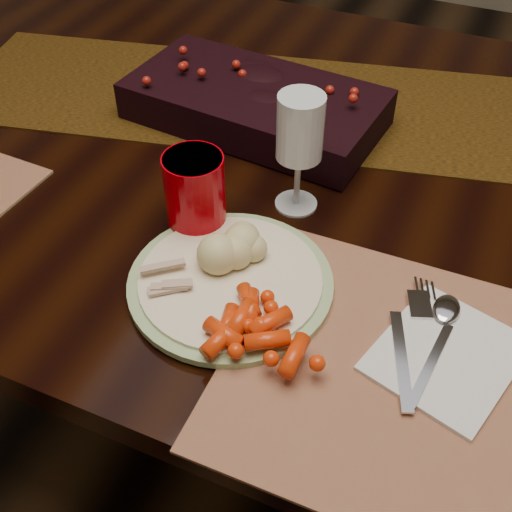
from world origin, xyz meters
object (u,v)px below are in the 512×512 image
at_px(placemat_main, 452,393).
at_px(wine_glass, 299,154).
at_px(centerpiece, 255,98).
at_px(dinner_plate, 230,281).
at_px(turkey_shreds, 169,278).
at_px(napkin, 446,355).
at_px(dining_table, 329,329).
at_px(baby_carrots, 262,330).
at_px(red_cup, 195,193).
at_px(mashed_potatoes, 241,245).

bearing_deg(placemat_main, wine_glass, 138.73).
xyz_separation_m(centerpiece, dinner_plate, (0.12, -0.34, -0.03)).
distance_m(turkey_shreds, napkin, 0.32).
height_order(dining_table, napkin, napkin).
bearing_deg(dining_table, baby_carrots, -87.84).
relative_size(placemat_main, dinner_plate, 1.92).
bearing_deg(centerpiece, baby_carrots, -65.46).
xyz_separation_m(baby_carrots, red_cup, (-0.15, 0.15, 0.03)).
height_order(centerpiece, placemat_main, centerpiece).
xyz_separation_m(placemat_main, wine_glass, (-0.25, 0.22, 0.08)).
distance_m(dinner_plate, wine_glass, 0.19).
height_order(centerpiece, dinner_plate, centerpiece).
height_order(placemat_main, turkey_shreds, turkey_shreds).
bearing_deg(turkey_shreds, wine_glass, 70.21).
relative_size(dining_table, napkin, 11.64).
xyz_separation_m(dining_table, dinner_plate, (-0.06, -0.29, 0.39)).
distance_m(dining_table, dinner_plate, 0.49).
distance_m(placemat_main, red_cup, 0.38).
bearing_deg(mashed_potatoes, napkin, -7.64).
xyz_separation_m(centerpiece, mashed_potatoes, (0.12, -0.31, 0.00)).
xyz_separation_m(placemat_main, baby_carrots, (-0.20, -0.02, 0.03)).
distance_m(dining_table, mashed_potatoes, 0.49).
height_order(centerpiece, turkey_shreds, centerpiece).
xyz_separation_m(dining_table, mashed_potatoes, (-0.06, -0.26, 0.42)).
height_order(napkin, wine_glass, wine_glass).
xyz_separation_m(napkin, wine_glass, (-0.24, 0.18, 0.08)).
relative_size(centerpiece, dinner_plate, 1.60).
bearing_deg(dinner_plate, baby_carrots, -44.09).
distance_m(centerpiece, red_cup, 0.26).
relative_size(turkey_shreds, napkin, 0.42).
relative_size(centerpiece, baby_carrots, 3.82).
xyz_separation_m(dinner_plate, turkey_shreds, (-0.06, -0.04, 0.02)).
bearing_deg(wine_glass, dinner_plate, -95.22).
height_order(mashed_potatoes, napkin, mashed_potatoes).
bearing_deg(turkey_shreds, placemat_main, -1.37).
relative_size(dining_table, baby_carrots, 17.74).
xyz_separation_m(red_cup, wine_glass, (0.10, 0.09, 0.03)).
height_order(placemat_main, baby_carrots, baby_carrots).
distance_m(turkey_shreds, wine_glass, 0.23).
distance_m(centerpiece, mashed_potatoes, 0.33).
bearing_deg(dinner_plate, napkin, -0.66).
bearing_deg(wine_glass, placemat_main, -40.83).
bearing_deg(placemat_main, dining_table, 122.20).
bearing_deg(placemat_main, napkin, 109.03).
bearing_deg(mashed_potatoes, baby_carrots, -54.87).
relative_size(mashed_potatoes, napkin, 0.55).
relative_size(centerpiece, red_cup, 3.70).
bearing_deg(red_cup, placemat_main, -19.59).
height_order(turkey_shreds, napkin, turkey_shreds).
bearing_deg(red_cup, centerpiece, 96.96).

